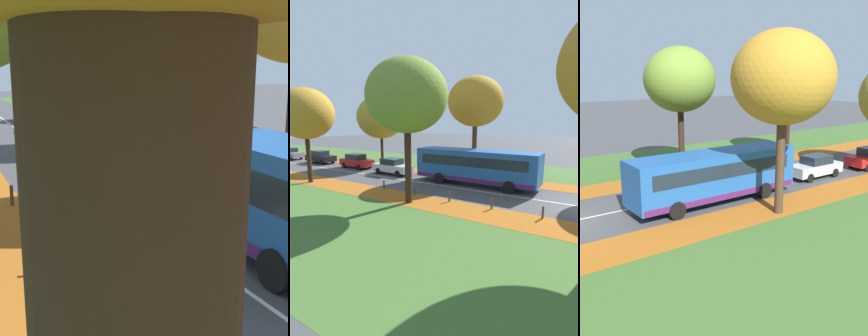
% 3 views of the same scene
% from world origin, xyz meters
% --- Properties ---
extents(grass_verge_right, '(12.00, 90.00, 0.01)m').
position_xyz_m(grass_verge_right, '(9.20, 20.00, 0.00)').
color(grass_verge_right, '#3D6028').
rests_on(grass_verge_right, ground).
extents(leaf_litter_right, '(2.80, 60.00, 0.00)m').
position_xyz_m(leaf_litter_right, '(4.60, 14.00, 0.01)').
color(leaf_litter_right, '#9E5619').
rests_on(leaf_litter_right, grass_verge_right).
extents(road_centre_line, '(0.12, 80.00, 0.01)m').
position_xyz_m(road_centre_line, '(0.00, 20.00, 0.00)').
color(road_centre_line, silver).
rests_on(road_centre_line, ground).
extents(tree_right_mid, '(5.64, 5.64, 8.37)m').
position_xyz_m(tree_right_mid, '(4.88, 22.16, 5.83)').
color(tree_right_mid, black).
rests_on(tree_right_mid, ground).
extents(bollard_third, '(0.12, 0.12, 0.71)m').
position_xyz_m(bollard_third, '(-3.55, 5.19, 0.35)').
color(bollard_third, '#4C3823').
rests_on(bollard_third, ground).
extents(bollard_fourth, '(0.12, 0.12, 0.74)m').
position_xyz_m(bollard_fourth, '(-3.58, 8.15, 0.37)').
color(bollard_fourth, '#4C3823').
rests_on(bollard_fourth, ground).
extents(bollard_fifth, '(0.12, 0.12, 0.66)m').
position_xyz_m(bollard_fifth, '(-3.52, 11.11, 0.33)').
color(bollard_fifth, '#4C3823').
rests_on(bollard_fifth, ground).
extents(bollard_sixth, '(0.12, 0.12, 0.74)m').
position_xyz_m(bollard_sixth, '(-3.59, 14.08, 0.37)').
color(bollard_sixth, '#4C3823').
rests_on(bollard_sixth, ground).
extents(bus, '(2.69, 10.40, 2.98)m').
position_xyz_m(bus, '(1.76, 8.56, 1.70)').
color(bus, '#1E5199').
rests_on(bus, ground).
extents(car_silver_lead, '(1.84, 4.23, 1.62)m').
position_xyz_m(car_silver_lead, '(1.51, 17.58, 0.81)').
color(car_silver_lead, '#B7BABF').
rests_on(car_silver_lead, ground).
extents(car_red_following, '(1.91, 4.26, 1.62)m').
position_xyz_m(car_red_following, '(2.03, 23.55, 0.81)').
color(car_red_following, '#B21919').
rests_on(car_red_following, ground).
extents(car_black_third_in_line, '(1.84, 4.23, 1.62)m').
position_xyz_m(car_black_third_in_line, '(1.98, 30.24, 0.81)').
color(car_black_third_in_line, black).
rests_on(car_black_third_in_line, ground).
extents(car_grey_fourth_in_line, '(1.89, 4.25, 1.62)m').
position_xyz_m(car_grey_fourth_in_line, '(1.85, 37.13, 0.81)').
color(car_grey_fourth_in_line, slate).
rests_on(car_grey_fourth_in_line, ground).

